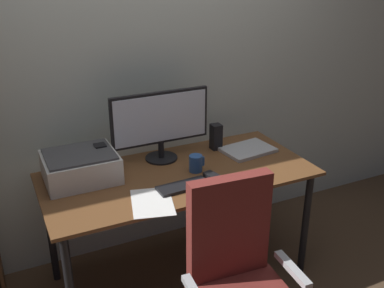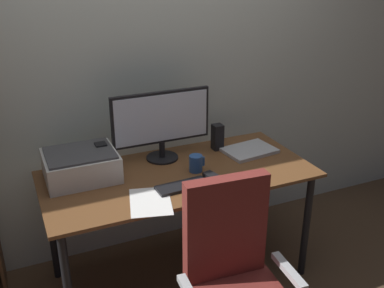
# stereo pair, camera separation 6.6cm
# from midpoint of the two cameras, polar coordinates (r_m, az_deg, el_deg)

# --- Properties ---
(ground_plane) EXTENTS (12.00, 12.00, 0.00)m
(ground_plane) POSITION_cam_midpoint_polar(r_m,az_deg,el_deg) (3.03, -2.18, -16.26)
(ground_plane) COLOR #4C3826
(back_wall) EXTENTS (6.40, 0.10, 2.60)m
(back_wall) POSITION_cam_midpoint_polar(r_m,az_deg,el_deg) (2.91, -6.83, 10.60)
(back_wall) COLOR beige
(back_wall) RESTS_ON ground
(desk) EXTENTS (1.58, 0.73, 0.74)m
(desk) POSITION_cam_midpoint_polar(r_m,az_deg,el_deg) (2.67, -2.39, -5.26)
(desk) COLOR brown
(desk) RESTS_ON ground
(monitor) EXTENTS (0.62, 0.20, 0.43)m
(monitor) POSITION_cam_midpoint_polar(r_m,az_deg,el_deg) (2.71, -4.73, 2.91)
(monitor) COLOR black
(monitor) RESTS_ON desk
(keyboard) EXTENTS (0.29, 0.12, 0.02)m
(keyboard) POSITION_cam_midpoint_polar(r_m,az_deg,el_deg) (2.46, -1.90, -5.40)
(keyboard) COLOR black
(keyboard) RESTS_ON desk
(mouse) EXTENTS (0.08, 0.11, 0.03)m
(mouse) POSITION_cam_midpoint_polar(r_m,az_deg,el_deg) (2.55, 1.80, -4.14)
(mouse) COLOR black
(mouse) RESTS_ON desk
(coffee_mug) EXTENTS (0.09, 0.08, 0.10)m
(coffee_mug) POSITION_cam_midpoint_polar(r_m,az_deg,el_deg) (2.63, -0.23, -2.47)
(coffee_mug) COLOR #285193
(coffee_mug) RESTS_ON desk
(laptop) EXTENTS (0.34, 0.27, 0.02)m
(laptop) POSITION_cam_midpoint_polar(r_m,az_deg,el_deg) (2.92, 6.48, -0.73)
(laptop) COLOR #B7BABC
(laptop) RESTS_ON desk
(speaker_left) EXTENTS (0.06, 0.07, 0.17)m
(speaker_left) POSITION_cam_midpoint_polar(r_m,az_deg,el_deg) (2.67, -12.18, -1.75)
(speaker_left) COLOR black
(speaker_left) RESTS_ON desk
(speaker_right) EXTENTS (0.06, 0.07, 0.17)m
(speaker_right) POSITION_cam_midpoint_polar(r_m,az_deg,el_deg) (2.91, 2.42, 0.92)
(speaker_right) COLOR black
(speaker_right) RESTS_ON desk
(printer) EXTENTS (0.40, 0.34, 0.16)m
(printer) POSITION_cam_midpoint_polar(r_m,az_deg,el_deg) (2.60, -14.70, -2.77)
(printer) COLOR silver
(printer) RESTS_ON desk
(paper_sheet) EXTENTS (0.28, 0.34, 0.00)m
(paper_sheet) POSITION_cam_midpoint_polar(r_m,az_deg,el_deg) (2.34, -5.89, -7.37)
(paper_sheet) COLOR white
(paper_sheet) RESTS_ON desk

